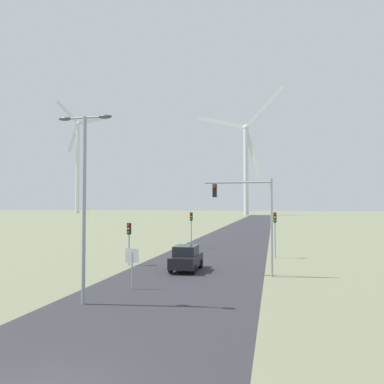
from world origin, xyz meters
The scene contains 10 objects.
road_surface centered at (0.00, 48.00, 0.00)m, with size 10.00×240.00×0.01m.
streetlamp centered at (-3.38, 8.06, 5.79)m, with size 2.85×0.32×9.17m.
stop_sign_near centered at (-2.26, 11.59, 1.61)m, with size 0.81×0.07×2.31m.
traffic_light_post_near_left centered at (-5.62, 19.47, 2.46)m, with size 0.28×0.34×3.34m.
traffic_light_post_near_right centered at (5.75, 26.15, 3.00)m, with size 0.28×0.34×4.10m.
traffic_light_post_mid_left centered at (-3.33, 32.04, 2.89)m, with size 0.28×0.33×3.94m.
traffic_light_mast_overhead centered at (3.99, 17.02, 4.66)m, with size 4.60×0.35×6.57m.
car_approaching centered at (-0.61, 18.08, 0.91)m, with size 1.89×4.14×1.83m.
wind_turbine_far_left centered at (-105.63, 188.71, 31.29)m, with size 28.44×10.00×65.47m.
wind_turbine_left centered at (-6.68, 164.02, 26.20)m, with size 41.46×6.70×58.32m.
Camera 1 is at (5.65, -8.59, 4.80)m, focal length 35.00 mm.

